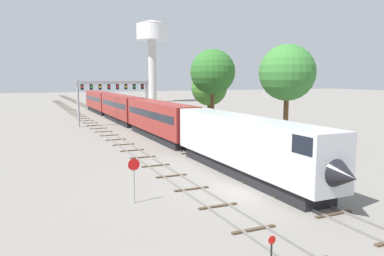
{
  "coord_description": "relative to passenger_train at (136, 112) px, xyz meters",
  "views": [
    {
      "loc": [
        -14.21,
        -22.04,
        7.91
      ],
      "look_at": [
        1.0,
        12.0,
        3.0
      ],
      "focal_mm": 35.59,
      "sensor_mm": 36.0,
      "label": 1
    }
  ],
  "objects": [
    {
      "name": "ground_plane",
      "position": [
        -2.0,
        -35.57,
        -2.6
      ],
      "size": [
        400.0,
        400.0,
        0.0
      ],
      "primitive_type": "plane",
      "color": "gray"
    },
    {
      "name": "track_main",
      "position": [
        0.0,
        24.43,
        -2.54
      ],
      "size": [
        2.6,
        200.0,
        0.16
      ],
      "color": "slate",
      "rests_on": "ground"
    },
    {
      "name": "track_near",
      "position": [
        -5.5,
        4.43,
        -2.54
      ],
      "size": [
        2.6,
        160.0,
        0.16
      ],
      "color": "slate",
      "rests_on": "ground"
    },
    {
      "name": "passenger_train",
      "position": [
        0.0,
        0.0,
        0.0
      ],
      "size": [
        3.04,
        83.96,
        4.8
      ],
      "color": "silver",
      "rests_on": "ground"
    },
    {
      "name": "signal_gantry",
      "position": [
        -2.25,
        5.8,
        3.17
      ],
      "size": [
        12.1,
        0.49,
        7.75
      ],
      "color": "#999BA0",
      "rests_on": "ground"
    },
    {
      "name": "water_tower",
      "position": [
        23.39,
        62.98,
        18.43
      ],
      "size": [
        10.1,
        10.1,
        26.56
      ],
      "color": "beige",
      "rests_on": "ground"
    },
    {
      "name": "stop_sign",
      "position": [
        -10.0,
        -34.72,
        -0.73
      ],
      "size": [
        0.76,
        0.08,
        2.88
      ],
      "color": "gray",
      "rests_on": "ground"
    },
    {
      "name": "trackside_tree_left",
      "position": [
        10.67,
        -23.22,
        5.86
      ],
      "size": [
        6.23,
        6.23,
        11.62
      ],
      "color": "brown",
      "rests_on": "ground"
    },
    {
      "name": "trackside_tree_mid",
      "position": [
        11.58,
        -2.23,
        3.73
      ],
      "size": [
        5.83,
        5.83,
        9.28
      ],
      "color": "brown",
      "rests_on": "ground"
    },
    {
      "name": "trackside_tree_right",
      "position": [
        9.33,
        -7.83,
        6.16
      ],
      "size": [
        6.56,
        6.56,
        12.09
      ],
      "color": "brown",
      "rests_on": "ground"
    }
  ]
}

